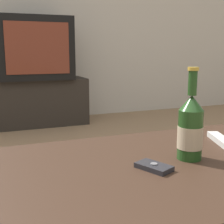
# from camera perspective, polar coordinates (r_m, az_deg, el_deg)

# --- Properties ---
(back_wall) EXTENTS (8.00, 0.05, 2.60)m
(back_wall) POSITION_cam_1_polar(r_m,az_deg,el_deg) (3.83, -16.98, 18.05)
(back_wall) COLOR beige
(back_wall) RESTS_ON ground_plane
(coffee_table) EXTENTS (1.35, 0.66, 0.48)m
(coffee_table) POSITION_cam_1_polar(r_m,az_deg,el_deg) (0.92, 2.45, -14.11)
(coffee_table) COLOR #332116
(coffee_table) RESTS_ON ground_plane
(tv_stand) EXTENTS (1.08, 0.46, 0.51)m
(tv_stand) POSITION_cam_1_polar(r_m,az_deg,el_deg) (3.55, -13.66, 1.83)
(tv_stand) COLOR #28231E
(tv_stand) RESTS_ON ground_plane
(television) EXTENTS (0.76, 0.59, 0.65)m
(television) POSITION_cam_1_polar(r_m,az_deg,el_deg) (3.50, -14.10, 11.21)
(television) COLOR black
(television) RESTS_ON tv_stand
(beer_bottle) EXTENTS (0.08, 0.08, 0.28)m
(beer_bottle) POSITION_cam_1_polar(r_m,az_deg,el_deg) (0.96, 14.23, -2.93)
(beer_bottle) COLOR #1E4219
(beer_bottle) RESTS_ON coffee_table
(cell_phone) EXTENTS (0.09, 0.11, 0.02)m
(cell_phone) POSITION_cam_1_polar(r_m,az_deg,el_deg) (0.88, 7.67, -9.90)
(cell_phone) COLOR #232328
(cell_phone) RESTS_ON coffee_table
(remote_control) EXTENTS (0.10, 0.18, 0.02)m
(remote_control) POSITION_cam_1_polar(r_m,az_deg,el_deg) (1.18, 19.36, -4.91)
(remote_control) COLOR beige
(remote_control) RESTS_ON coffee_table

